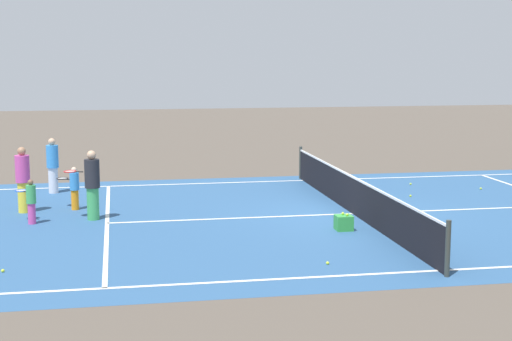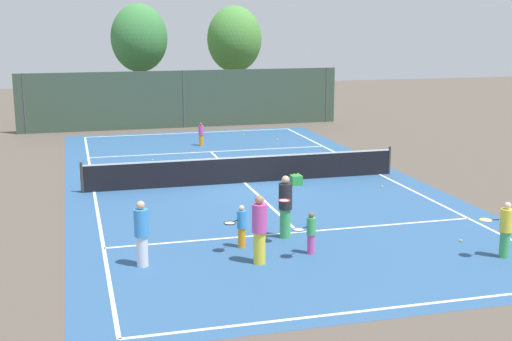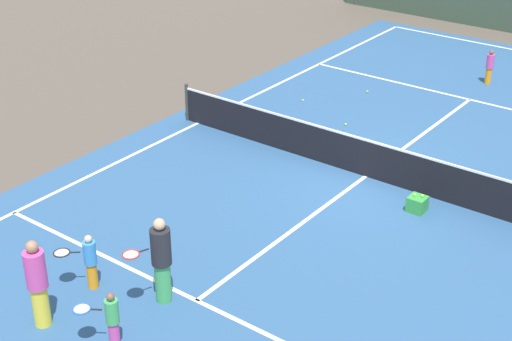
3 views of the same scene
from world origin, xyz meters
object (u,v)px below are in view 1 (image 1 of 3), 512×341
(player_1, at_px, (31,200))
(tennis_ball_0, at_px, (481,189))
(player_2, at_px, (23,179))
(tennis_ball_4, at_px, (410,196))
(ball_crate, at_px, (344,223))
(tennis_ball_2, at_px, (411,184))
(tennis_ball_7, at_px, (3,271))
(player_6, at_px, (53,165))
(tennis_ball_6, at_px, (328,263))
(player_5, at_px, (92,184))
(player_4, at_px, (74,187))

(player_1, distance_m, tennis_ball_0, 13.54)
(player_2, xyz_separation_m, tennis_ball_4, (-0.27, 11.00, -0.87))
(tennis_ball_0, bearing_deg, ball_crate, -51.72)
(tennis_ball_0, bearing_deg, player_2, -85.55)
(tennis_ball_2, relative_size, tennis_ball_7, 1.00)
(tennis_ball_4, relative_size, tennis_ball_7, 1.00)
(player_1, distance_m, player_2, 1.53)
(player_6, distance_m, tennis_ball_4, 10.79)
(ball_crate, relative_size, tennis_ball_4, 6.45)
(player_1, height_order, ball_crate, player_1)
(player_2, xyz_separation_m, tennis_ball_6, (6.44, 6.58, -0.87))
(tennis_ball_2, height_order, tennis_ball_7, same)
(player_1, bearing_deg, tennis_ball_4, 99.22)
(player_2, bearing_deg, player_5, 55.72)
(player_4, xyz_separation_m, player_5, (1.41, 0.53, 0.31))
(player_6, distance_m, ball_crate, 9.69)
(player_5, bearing_deg, tennis_ball_0, 101.08)
(ball_crate, height_order, tennis_ball_0, ball_crate)
(tennis_ball_4, bearing_deg, tennis_ball_2, 158.30)
(tennis_ball_4, bearing_deg, player_6, -103.92)
(player_6, height_order, tennis_ball_6, player_6)
(player_1, bearing_deg, player_6, 177.06)
(tennis_ball_4, relative_size, tennis_ball_6, 1.00)
(player_4, height_order, tennis_ball_6, player_4)
(player_1, xyz_separation_m, tennis_ball_7, (4.38, -0.10, -0.56))
(tennis_ball_2, bearing_deg, tennis_ball_0, 56.70)
(player_6, xyz_separation_m, tennis_ball_0, (1.80, 13.07, -0.83))
(player_1, xyz_separation_m, tennis_ball_4, (-1.73, 10.67, -0.56))
(player_2, relative_size, tennis_ball_6, 26.70)
(player_1, relative_size, player_5, 0.63)
(player_4, bearing_deg, tennis_ball_7, -10.12)
(ball_crate, bearing_deg, player_1, -105.63)
(player_4, height_order, tennis_ball_7, player_4)
(player_4, bearing_deg, tennis_ball_0, 94.19)
(player_2, distance_m, tennis_ball_6, 9.25)
(player_2, height_order, player_4, player_2)
(player_4, bearing_deg, player_1, -30.97)
(tennis_ball_0, bearing_deg, tennis_ball_2, -123.30)
(tennis_ball_2, distance_m, tennis_ball_7, 14.12)
(ball_crate, bearing_deg, tennis_ball_6, -22.61)
(tennis_ball_7, bearing_deg, tennis_ball_4, 119.57)
(player_5, distance_m, tennis_ball_0, 12.05)
(ball_crate, bearing_deg, tennis_ball_0, 128.28)
(tennis_ball_7, bearing_deg, player_1, 178.69)
(player_5, relative_size, ball_crate, 4.18)
(player_4, distance_m, ball_crate, 7.48)
(tennis_ball_0, relative_size, tennis_ball_7, 1.00)
(tennis_ball_2, bearing_deg, player_5, -70.56)
(ball_crate, bearing_deg, player_2, -114.47)
(tennis_ball_6, bearing_deg, player_5, -137.53)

